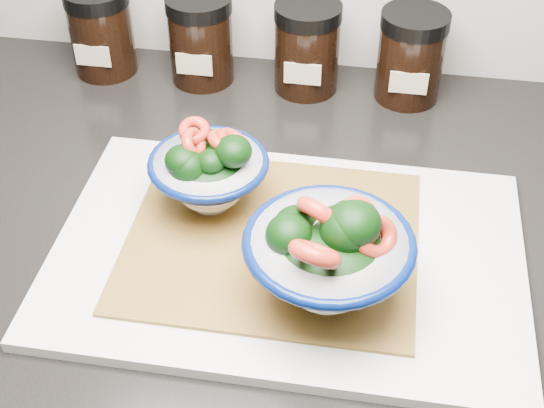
% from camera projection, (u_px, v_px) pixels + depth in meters
% --- Properties ---
extents(countertop, '(3.50, 0.60, 0.04)m').
position_uv_depth(countertop, '(198.00, 216.00, 0.81)').
color(countertop, black).
rests_on(countertop, cabinet).
extents(cutting_board, '(0.45, 0.30, 0.01)m').
position_uv_depth(cutting_board, '(287.00, 255.00, 0.73)').
color(cutting_board, silver).
rests_on(cutting_board, countertop).
extents(bamboo_mat, '(0.28, 0.24, 0.00)m').
position_uv_depth(bamboo_mat, '(272.00, 239.00, 0.74)').
color(bamboo_mat, olive).
rests_on(bamboo_mat, cutting_board).
extents(bowl_left, '(0.12, 0.12, 0.09)m').
position_uv_depth(bowl_left, '(208.00, 172.00, 0.75)').
color(bowl_left, white).
rests_on(bowl_left, bamboo_mat).
extents(bowl_right, '(0.15, 0.15, 0.11)m').
position_uv_depth(bowl_right, '(329.00, 255.00, 0.65)').
color(bowl_right, white).
rests_on(bowl_right, bamboo_mat).
extents(spice_jar_a, '(0.08, 0.08, 0.11)m').
position_uv_depth(spice_jar_a, '(101.00, 31.00, 0.96)').
color(spice_jar_a, black).
rests_on(spice_jar_a, countertop).
extents(spice_jar_b, '(0.08, 0.08, 0.11)m').
position_uv_depth(spice_jar_b, '(201.00, 39.00, 0.94)').
color(spice_jar_b, black).
rests_on(spice_jar_b, countertop).
extents(spice_jar_c, '(0.08, 0.08, 0.11)m').
position_uv_depth(spice_jar_c, '(307.00, 47.00, 0.93)').
color(spice_jar_c, black).
rests_on(spice_jar_c, countertop).
extents(spice_jar_d, '(0.08, 0.08, 0.11)m').
position_uv_depth(spice_jar_d, '(411.00, 56.00, 0.91)').
color(spice_jar_d, black).
rests_on(spice_jar_d, countertop).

